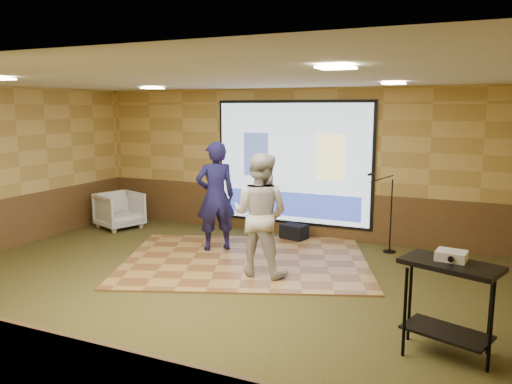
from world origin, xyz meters
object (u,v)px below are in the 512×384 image
at_px(dance_floor, 246,260).
at_px(duffel_bag, 294,232).
at_px(banquet_chair, 120,210).
at_px(player_left, 216,196).
at_px(mic_stand, 387,225).
at_px(projector_screen, 292,164).
at_px(projector, 451,256).
at_px(player_right, 260,214).
at_px(av_table, 449,290).

bearing_deg(dance_floor, duffel_bag, 80.15).
bearing_deg(duffel_bag, banquet_chair, -170.87).
xyz_separation_m(dance_floor, player_left, (-0.77, 0.34, 1.01)).
height_order(dance_floor, mic_stand, mic_stand).
bearing_deg(projector_screen, projector, -51.24).
relative_size(projector, duffel_bag, 0.61).
bearing_deg(player_left, player_right, 102.98).
distance_m(player_left, projector, 4.76).
relative_size(player_right, projector, 6.33).
distance_m(av_table, mic_stand, 3.90).
bearing_deg(dance_floor, projector_screen, 87.07).
relative_size(player_right, av_table, 1.86).
height_order(projector_screen, av_table, projector_screen).
xyz_separation_m(player_left, mic_stand, (2.88, 1.22, -0.53)).
xyz_separation_m(projector_screen, duffel_bag, (0.18, -0.36, -1.32)).
distance_m(projector_screen, mic_stand, 2.28).
bearing_deg(mic_stand, av_table, -76.14).
bearing_deg(player_left, projector_screen, -158.54).
distance_m(dance_floor, av_table, 4.04).
bearing_deg(av_table, mic_stand, 108.66).
xyz_separation_m(banquet_chair, duffel_bag, (3.83, 0.62, -0.24)).
distance_m(player_right, banquet_chair, 4.43).
bearing_deg(player_left, av_table, 108.06).
height_order(dance_floor, av_table, av_table).
bearing_deg(duffel_bag, mic_stand, -2.68).
distance_m(dance_floor, player_right, 1.26).
xyz_separation_m(av_table, mic_stand, (-1.25, 3.69, -0.24)).
bearing_deg(player_left, projector, 108.92).
height_order(mic_stand, banquet_chair, mic_stand).
bearing_deg(player_right, player_left, -34.82).
relative_size(av_table, duffel_bag, 2.06).
distance_m(av_table, banquet_chair, 7.60).
xyz_separation_m(projector_screen, banquet_chair, (-3.65, -0.98, -1.08)).
bearing_deg(player_right, duffel_bag, -82.72).
relative_size(dance_floor, duffel_bag, 8.28).
distance_m(player_right, projector, 3.17).
height_order(player_right, av_table, player_right).
bearing_deg(projector_screen, player_left, -117.47).
height_order(player_right, projector, player_right).
bearing_deg(player_left, banquet_chair, -55.09).
bearing_deg(banquet_chair, player_right, -91.20).
height_order(player_left, player_right, player_left).
bearing_deg(duffel_bag, dance_floor, -99.85).
height_order(av_table, mic_stand, mic_stand).
xyz_separation_m(av_table, projector, (-0.00, 0.09, 0.35)).
relative_size(dance_floor, mic_stand, 2.83).
relative_size(av_table, mic_stand, 0.71).
bearing_deg(mic_stand, duffel_bag, 172.52).
xyz_separation_m(player_left, av_table, (4.13, -2.47, -0.29)).
distance_m(player_right, av_table, 3.23).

